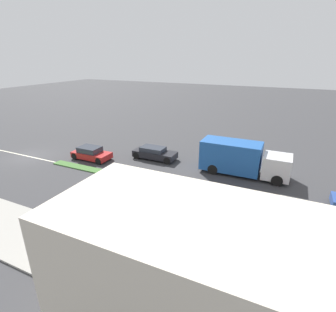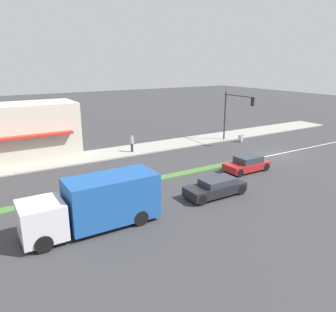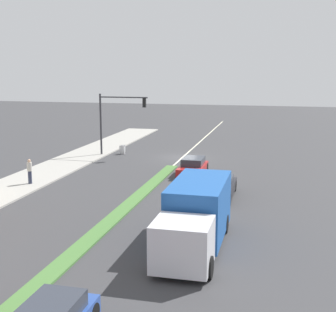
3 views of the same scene
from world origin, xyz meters
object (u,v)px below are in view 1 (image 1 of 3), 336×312
at_px(hatchback_red, 91,153).
at_px(sedan_dark, 155,153).
at_px(pedestrian, 49,218).
at_px(delivery_truck, 241,158).

distance_m(hatchback_red, sedan_dark, 6.40).
relative_size(pedestrian, delivery_truck, 0.23).
height_order(delivery_truck, hatchback_red, delivery_truck).
xyz_separation_m(delivery_truck, hatchback_red, (2.80, -14.30, -0.84)).
xyz_separation_m(pedestrian, hatchback_red, (-10.40, -5.83, -0.41)).
bearing_deg(sedan_dark, delivery_truck, 90.00).
xyz_separation_m(pedestrian, delivery_truck, (-13.20, 8.47, 0.44)).
distance_m(pedestrian, delivery_truck, 15.69).
height_order(delivery_truck, sedan_dark, delivery_truck).
bearing_deg(pedestrian, delivery_truck, 147.32).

